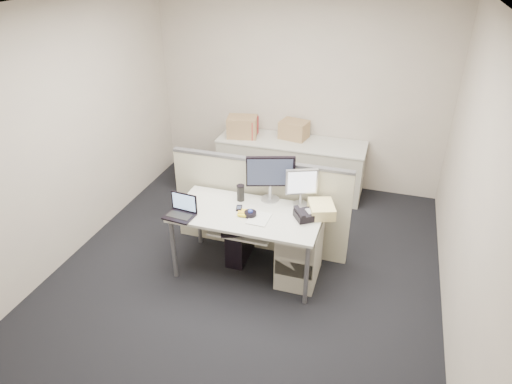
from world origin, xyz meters
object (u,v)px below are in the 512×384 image
(monitor_main, at_px, (270,179))
(laptop, at_px, (179,208))
(desk, at_px, (247,218))
(desk_phone, at_px, (307,215))

(monitor_main, relative_size, laptop, 1.75)
(monitor_main, bearing_deg, desk, -132.97)
(desk, height_order, laptop, laptop)
(laptop, bearing_deg, desk_phone, 22.18)
(desk_phone, bearing_deg, desk, 152.82)
(monitor_main, xyz_separation_m, desk_phone, (0.45, -0.24, -0.22))
(desk, xyz_separation_m, laptop, (-0.62, -0.28, 0.17))
(desk, xyz_separation_m, monitor_main, (0.15, 0.32, 0.32))
(desk, bearing_deg, desk_phone, 7.59)
(laptop, distance_m, desk_phone, 1.27)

